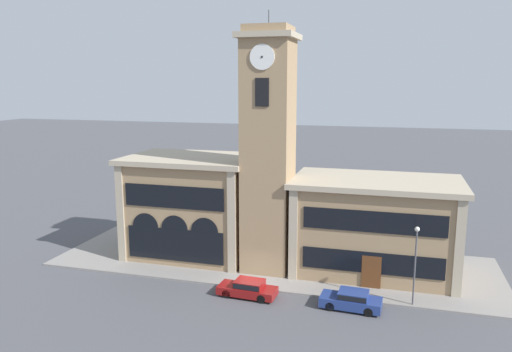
% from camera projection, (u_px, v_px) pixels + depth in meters
% --- Properties ---
extents(ground_plane, '(300.00, 300.00, 0.00)m').
position_uv_depth(ground_plane, '(253.00, 290.00, 39.22)').
color(ground_plane, '#4C4C51').
extents(sidewalk_kerb, '(39.07, 12.51, 0.15)m').
position_uv_depth(sidewalk_kerb, '(272.00, 262.00, 45.12)').
color(sidewalk_kerb, gray).
rests_on(sidewalk_kerb, ground_plane).
extents(clock_tower, '(4.63, 4.63, 21.73)m').
position_uv_depth(clock_tower, '(268.00, 152.00, 41.66)').
color(clock_tower, '#9E7F5B').
rests_on(clock_tower, ground_plane).
extents(town_hall_left_wing, '(11.82, 8.56, 9.37)m').
position_uv_depth(town_hall_left_wing, '(192.00, 206.00, 46.62)').
color(town_hall_left_wing, '#9E7F5B').
rests_on(town_hall_left_wing, ground_plane).
extents(town_hall_right_wing, '(13.97, 8.56, 8.12)m').
position_uv_depth(town_hall_right_wing, '(375.00, 226.00, 42.28)').
color(town_hall_right_wing, '#9E7F5B').
rests_on(town_hall_right_wing, ground_plane).
extents(parked_car_near, '(4.56, 2.03, 1.31)m').
position_uv_depth(parked_car_near, '(248.00, 288.00, 37.89)').
color(parked_car_near, maroon).
rests_on(parked_car_near, ground_plane).
extents(parked_car_mid, '(4.45, 2.07, 1.36)m').
position_uv_depth(parked_car_mid, '(352.00, 300.00, 35.81)').
color(parked_car_mid, navy).
rests_on(parked_car_mid, ground_plane).
extents(street_lamp, '(0.36, 0.36, 5.88)m').
position_uv_depth(street_lamp, '(416.00, 254.00, 35.61)').
color(street_lamp, '#4C4C51').
rests_on(street_lamp, sidewalk_kerb).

